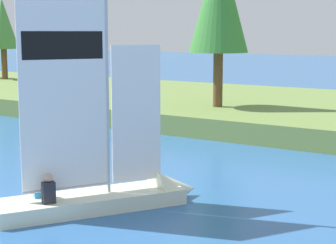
# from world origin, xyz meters

# --- Properties ---
(shore_bank) EXTENTS (80.00, 13.99, 0.83)m
(shore_bank) POSITION_xyz_m (0.00, 23.63, 0.41)
(shore_bank) COLOR olive
(shore_bank) RESTS_ON ground
(shoreline_tree_midleft) EXTENTS (2.14, 2.14, 5.65)m
(shoreline_tree_midleft) POSITION_xyz_m (-20.30, 25.11, 4.67)
(shoreline_tree_midleft) COLOR brown
(shoreline_tree_midleft) RESTS_ON shore_bank
(sailboat) EXTENTS (3.56, 4.87, 6.66)m
(sailboat) POSITION_xyz_m (3.58, 8.17, 0.56)
(sailboat) COLOR silver
(sailboat) RESTS_ON ground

